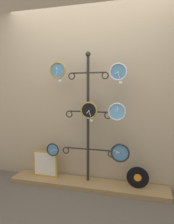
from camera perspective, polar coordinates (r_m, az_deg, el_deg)
ground_plane at (r=2.89m, az=-2.11°, el=-21.58°), size 12.00×12.00×0.00m
shop_wall at (r=3.11m, az=1.07°, el=7.15°), size 4.40×0.04×2.80m
low_shelf at (r=3.18m, az=-0.05°, el=-18.30°), size 2.20×0.36×0.06m
display_stand at (r=3.05m, az=0.26°, el=-8.77°), size 0.76×0.42×1.83m
clock_top_left at (r=3.00m, az=-7.64°, el=10.68°), size 0.23×0.04×0.23m
clock_top_right at (r=2.80m, az=8.17°, el=10.33°), size 0.23×0.04×0.23m
clock_middle_center at (r=2.85m, az=0.52°, el=0.41°), size 0.23×0.04×0.23m
clock_middle_right at (r=2.78m, az=7.85°, el=0.05°), size 0.23×0.04×0.23m
clock_bottom_left at (r=3.15m, az=-8.89°, el=-9.67°), size 0.19×0.04×0.19m
clock_bottom_right at (r=2.87m, az=8.65°, el=-10.51°), size 0.25×0.04×0.25m
vinyl_record at (r=3.01m, az=13.09°, el=-16.34°), size 0.29×0.01×0.29m
picture_frame at (r=3.34m, az=-10.84°, el=-13.16°), size 0.38×0.02×0.38m
price_tag_upper at (r=2.98m, az=-7.06°, el=8.19°), size 0.04×0.00×0.03m
price_tag_mid at (r=2.79m, az=8.75°, el=7.70°), size 0.04×0.00×0.03m
price_tag_lower at (r=2.85m, az=1.11°, el=-2.21°), size 0.04×0.00×0.03m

